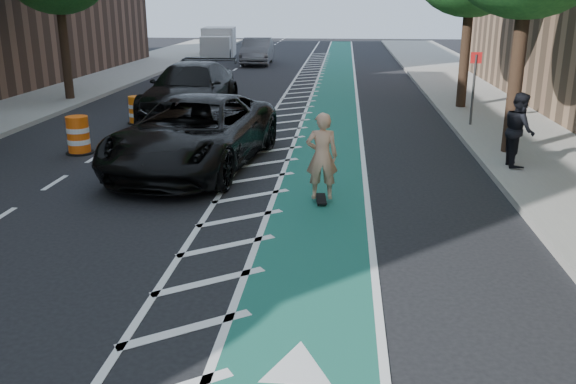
# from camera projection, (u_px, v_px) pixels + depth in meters

# --- Properties ---
(ground) EXTENTS (120.00, 120.00, 0.00)m
(ground) POSITION_uv_depth(u_px,v_px,m) (113.00, 278.00, 9.32)
(ground) COLOR black
(ground) RESTS_ON ground
(bike_lane) EXTENTS (2.00, 90.00, 0.01)m
(bike_lane) POSITION_uv_depth(u_px,v_px,m) (328.00, 139.00, 18.55)
(bike_lane) COLOR #1B5F54
(bike_lane) RESTS_ON ground
(buffer_strip) EXTENTS (1.40, 90.00, 0.01)m
(buffer_strip) POSITION_uv_depth(u_px,v_px,m) (279.00, 138.00, 18.68)
(buffer_strip) COLOR silver
(buffer_strip) RESTS_ON ground
(sidewalk_right) EXTENTS (5.00, 90.00, 0.15)m
(sidewalk_right) POSITION_uv_depth(u_px,v_px,m) (549.00, 141.00, 17.96)
(sidewalk_right) COLOR gray
(sidewalk_right) RESTS_ON ground
(curb_right) EXTENTS (0.12, 90.00, 0.16)m
(curb_right) POSITION_uv_depth(u_px,v_px,m) (464.00, 139.00, 18.17)
(curb_right) COLOR gray
(curb_right) RESTS_ON ground
(curb_left) EXTENTS (0.12, 90.00, 0.16)m
(curb_left) POSITION_uv_depth(u_px,v_px,m) (13.00, 131.00, 19.41)
(curb_left) COLOR gray
(curb_left) RESTS_ON ground
(sign_post) EXTENTS (0.35, 0.08, 2.47)m
(sign_post) POSITION_uv_depth(u_px,v_px,m) (474.00, 88.00, 19.64)
(sign_post) COLOR #4C4C4C
(sign_post) RESTS_ON ground
(skateboard) EXTENTS (0.26, 0.72, 0.10)m
(skateboard) POSITION_uv_depth(u_px,v_px,m) (321.00, 199.00, 12.78)
(skateboard) COLOR black
(skateboard) RESTS_ON ground
(skateboarder) EXTENTS (0.70, 0.49, 1.81)m
(skateboarder) POSITION_uv_depth(u_px,v_px,m) (322.00, 156.00, 12.50)
(skateboarder) COLOR tan
(skateboarder) RESTS_ON skateboard
(suv_near) EXTENTS (3.72, 6.71, 1.78)m
(suv_near) POSITION_uv_depth(u_px,v_px,m) (194.00, 133.00, 15.22)
(suv_near) COLOR black
(suv_near) RESTS_ON ground
(suv_far) EXTENTS (2.78, 6.46, 1.85)m
(suv_far) POSITION_uv_depth(u_px,v_px,m) (191.00, 89.00, 22.27)
(suv_far) COLOR black
(suv_far) RESTS_ON ground
(car_silver) EXTENTS (1.98, 4.26, 1.41)m
(car_silver) POSITION_uv_depth(u_px,v_px,m) (193.00, 70.00, 30.36)
(car_silver) COLOR gray
(car_silver) RESTS_ON ground
(car_grey) EXTENTS (1.99, 5.16, 1.68)m
(car_grey) POSITION_uv_depth(u_px,v_px,m) (257.00, 51.00, 39.78)
(car_grey) COLOR slate
(car_grey) RESTS_ON ground
(pedestrian) EXTENTS (0.70, 0.89, 1.81)m
(pedestrian) POSITION_uv_depth(u_px,v_px,m) (519.00, 130.00, 14.77)
(pedestrian) COLOR black
(pedestrian) RESTS_ON sidewalk_right
(box_truck) EXTENTS (2.70, 5.19, 2.08)m
(box_truck) POSITION_uv_depth(u_px,v_px,m) (218.00, 43.00, 45.00)
(box_truck) COLOR silver
(box_truck) RESTS_ON ground
(barrel_a) EXTENTS (0.76, 0.76, 1.03)m
(barrel_a) POSITION_uv_depth(u_px,v_px,m) (78.00, 136.00, 16.72)
(barrel_a) COLOR #F85A0D
(barrel_a) RESTS_ON ground
(barrel_b) EXTENTS (0.68, 0.68, 0.93)m
(barrel_b) POSITION_uv_depth(u_px,v_px,m) (137.00, 111.00, 20.81)
(barrel_b) COLOR orange
(barrel_b) RESTS_ON ground
(barrel_c) EXTENTS (0.69, 0.69, 0.95)m
(barrel_c) POSITION_uv_depth(u_px,v_px,m) (169.00, 96.00, 23.86)
(barrel_c) COLOR #DE480B
(barrel_c) RESTS_ON ground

